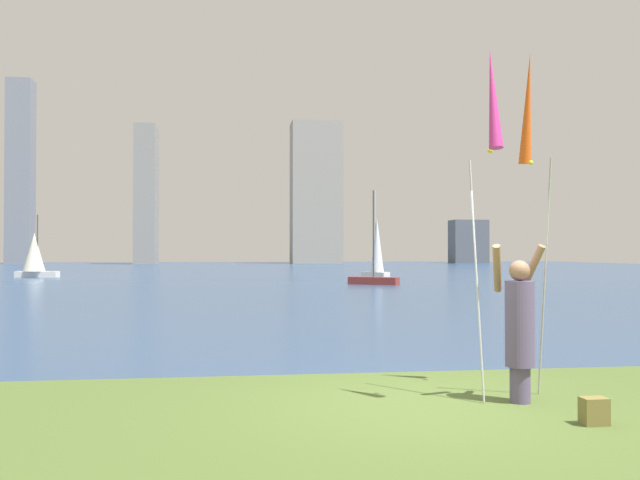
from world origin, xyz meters
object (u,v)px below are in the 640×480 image
at_px(person, 519,324).
at_px(bag, 594,411).
at_px(kite_flag_right, 528,116).
at_px(sailboat_6, 377,251).
at_px(kite_flag_left, 492,108).
at_px(sailboat_3, 374,279).
at_px(sailboat_2, 35,255).

bearing_deg(person, bag, -55.59).
height_order(kite_flag_right, sailboat_6, sailboat_6).
distance_m(kite_flag_left, kite_flag_right, 1.27).
xyz_separation_m(person, kite_flag_left, (-0.43, -0.27, 2.46)).
bearing_deg(kite_flag_right, bag, -93.94).
distance_m(person, kite_flag_left, 2.52).
xyz_separation_m(kite_flag_left, kite_flag_right, (0.86, 0.93, 0.12)).
relative_size(bag, sailboat_3, 0.05).
bearing_deg(person, sailboat_3, 99.64).
height_order(kite_flag_right, sailboat_2, sailboat_2).
bearing_deg(kite_flag_left, sailboat_3, 80.30).
xyz_separation_m(kite_flag_left, sailboat_6, (6.65, 35.88, -1.56)).
relative_size(sailboat_2, sailboat_6, 0.76).
distance_m(kite_flag_right, sailboat_2, 45.46).
xyz_separation_m(kite_flag_left, sailboat_2, (-16.18, 43.03, -1.80)).
bearing_deg(kite_flag_left, bag, -48.13).
relative_size(kite_flag_left, sailboat_6, 0.71).
xyz_separation_m(kite_flag_right, sailboat_2, (-17.04, 42.10, -1.92)).
distance_m(kite_flag_right, sailboat_6, 35.46).
bearing_deg(sailboat_2, kite_flag_right, -67.96).
height_order(person, bag, person).
bearing_deg(kite_flag_left, kite_flag_right, 47.44).
relative_size(kite_flag_right, sailboat_2, 0.98).
distance_m(person, bag, 1.37).
height_order(bag, sailboat_2, sailboat_2).
bearing_deg(sailboat_3, sailboat_6, 75.97).
relative_size(person, sailboat_2, 0.42).
distance_m(sailboat_2, sailboat_3, 25.29).
bearing_deg(person, kite_flag_right, 75.93).
distance_m(sailboat_2, sailboat_6, 23.93).
height_order(person, sailboat_3, sailboat_3).
relative_size(person, bag, 6.72).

